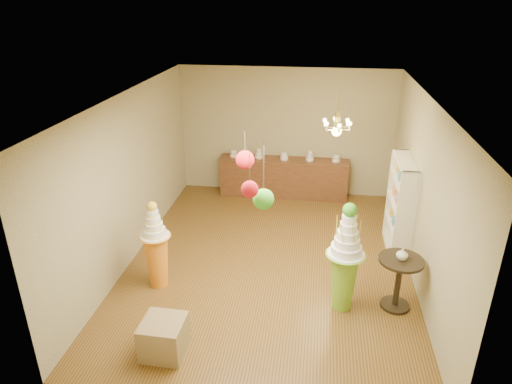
# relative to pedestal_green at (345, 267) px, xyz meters

# --- Properties ---
(floor) EXTENTS (6.50, 6.50, 0.00)m
(floor) POSITION_rel_pedestal_green_xyz_m (-1.27, 1.16, -0.73)
(floor) COLOR brown
(floor) RESTS_ON ground
(ceiling) EXTENTS (6.50, 6.50, 0.00)m
(ceiling) POSITION_rel_pedestal_green_xyz_m (-1.27, 1.16, 2.27)
(ceiling) COLOR white
(ceiling) RESTS_ON ground
(wall_back) EXTENTS (5.00, 0.04, 3.00)m
(wall_back) POSITION_rel_pedestal_green_xyz_m (-1.27, 4.41, 0.77)
(wall_back) COLOR #9B936B
(wall_back) RESTS_ON ground
(wall_front) EXTENTS (5.00, 0.04, 3.00)m
(wall_front) POSITION_rel_pedestal_green_xyz_m (-1.27, -2.09, 0.77)
(wall_front) COLOR #9B936B
(wall_front) RESTS_ON ground
(wall_left) EXTENTS (0.04, 6.50, 3.00)m
(wall_left) POSITION_rel_pedestal_green_xyz_m (-3.77, 1.16, 0.77)
(wall_left) COLOR #9B936B
(wall_left) RESTS_ON ground
(wall_right) EXTENTS (0.04, 6.50, 3.00)m
(wall_right) POSITION_rel_pedestal_green_xyz_m (1.23, 1.16, 0.77)
(wall_right) COLOR #9B936B
(wall_right) RESTS_ON ground
(pedestal_green) EXTENTS (0.63, 0.63, 1.79)m
(pedestal_green) POSITION_rel_pedestal_green_xyz_m (0.00, 0.00, 0.00)
(pedestal_green) COLOR #78B227
(pedestal_green) RESTS_ON floor
(pedestal_orange) EXTENTS (0.50, 0.50, 1.54)m
(pedestal_orange) POSITION_rel_pedestal_green_xyz_m (-3.01, 0.17, -0.12)
(pedestal_orange) COLOR orange
(pedestal_orange) RESTS_ON floor
(burlap_riser) EXTENTS (0.57, 0.57, 0.51)m
(burlap_riser) POSITION_rel_pedestal_green_xyz_m (-2.41, -1.34, -0.48)
(burlap_riser) COLOR olive
(burlap_riser) RESTS_ON floor
(sideboard) EXTENTS (3.04, 0.54, 1.16)m
(sideboard) POSITION_rel_pedestal_green_xyz_m (-1.27, 4.13, -0.25)
(sideboard) COLOR #57321B
(sideboard) RESTS_ON floor
(shelving_unit) EXTENTS (0.33, 1.20, 1.80)m
(shelving_unit) POSITION_rel_pedestal_green_xyz_m (1.07, 1.96, 0.17)
(shelving_unit) COLOR silver
(shelving_unit) RESTS_ON floor
(round_table) EXTENTS (0.87, 0.87, 0.86)m
(round_table) POSITION_rel_pedestal_green_xyz_m (0.83, 0.12, -0.17)
(round_table) COLOR black
(round_table) RESTS_ON floor
(vase) EXTENTS (0.18, 0.18, 0.18)m
(vase) POSITION_rel_pedestal_green_xyz_m (0.83, 0.12, 0.22)
(vase) COLOR silver
(vase) RESTS_ON round_table
(pom_red_left) EXTENTS (0.24, 0.24, 0.55)m
(pom_red_left) POSITION_rel_pedestal_green_xyz_m (-1.41, -0.58, 1.84)
(pom_red_left) COLOR #423C2F
(pom_red_left) RESTS_ON ceiling
(pom_green_mid) EXTENTS (0.25, 0.25, 0.84)m
(pom_green_mid) POSITION_rel_pedestal_green_xyz_m (-1.10, -1.12, 1.56)
(pom_green_mid) COLOR #423C2F
(pom_green_mid) RESTS_ON ceiling
(pom_red_right) EXTENTS (0.20, 0.20, 0.63)m
(pom_red_right) POSITION_rel_pedestal_green_xyz_m (-1.24, -1.28, 1.74)
(pom_red_right) COLOR #423C2F
(pom_red_right) RESTS_ON ceiling
(chandelier) EXTENTS (0.72, 0.72, 0.85)m
(chandelier) POSITION_rel_pedestal_green_xyz_m (-0.19, 2.03, 1.57)
(chandelier) COLOR gold
(chandelier) RESTS_ON ceiling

